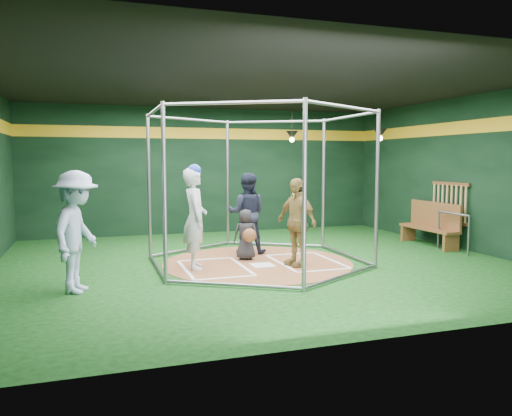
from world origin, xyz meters
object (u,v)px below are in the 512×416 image
object	(u,v)px
visitor_leopard	(296,222)
umpire	(247,213)
batter_figure	(195,217)
dugout_bench	(432,223)

from	to	relation	value
visitor_leopard	umpire	world-z (taller)	umpire
batter_figure	umpire	size ratio (longest dim) A/B	1.12
visitor_leopard	dugout_bench	size ratio (longest dim) A/B	0.95
visitor_leopard	dugout_bench	world-z (taller)	visitor_leopard
batter_figure	dugout_bench	world-z (taller)	batter_figure
dugout_bench	visitor_leopard	bearing A→B (deg)	-163.89
umpire	dugout_bench	distance (m)	4.56
umpire	batter_figure	bearing A→B (deg)	63.59
batter_figure	visitor_leopard	distance (m)	1.95
batter_figure	visitor_leopard	world-z (taller)	batter_figure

